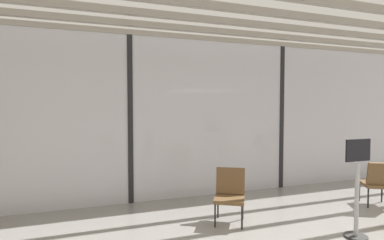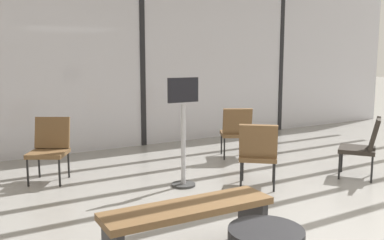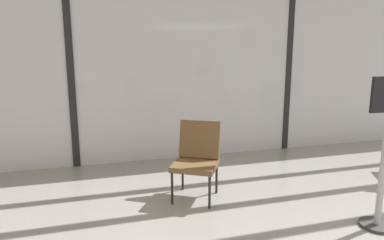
# 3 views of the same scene
# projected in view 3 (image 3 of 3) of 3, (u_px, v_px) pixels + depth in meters

# --- Properties ---
(glass_curtain_wall) EXTENTS (14.00, 0.08, 3.29)m
(glass_curtain_wall) POSITION_uv_depth(u_px,v_px,m) (288.00, 54.00, 5.61)
(glass_curtain_wall) COLOR silver
(glass_curtain_wall) RESTS_ON ground
(window_mullion_0) EXTENTS (0.10, 0.12, 3.29)m
(window_mullion_0) POSITION_uv_depth(u_px,v_px,m) (70.00, 54.00, 4.65)
(window_mullion_0) COLOR black
(window_mullion_0) RESTS_ON ground
(window_mullion_1) EXTENTS (0.10, 0.12, 3.29)m
(window_mullion_1) POSITION_uv_depth(u_px,v_px,m) (288.00, 54.00, 5.61)
(window_mullion_1) COLOR black
(window_mullion_1) RESTS_ON ground
(parked_airplane) EXTENTS (11.28, 3.67, 3.67)m
(parked_airplane) POSITION_uv_depth(u_px,v_px,m) (243.00, 49.00, 10.51)
(parked_airplane) COLOR #B2BCD6
(parked_airplane) RESTS_ON ground
(lounge_chair_1) EXTENTS (0.68, 0.70, 0.87)m
(lounge_chair_1) POSITION_uv_depth(u_px,v_px,m) (197.00, 155.00, 3.80)
(lounge_chair_1) COLOR brown
(lounge_chair_1) RESTS_ON ground
(info_sign) EXTENTS (0.44, 0.32, 1.44)m
(info_sign) POSITION_uv_depth(u_px,v_px,m) (384.00, 159.00, 3.05)
(info_sign) COLOR #333333
(info_sign) RESTS_ON ground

